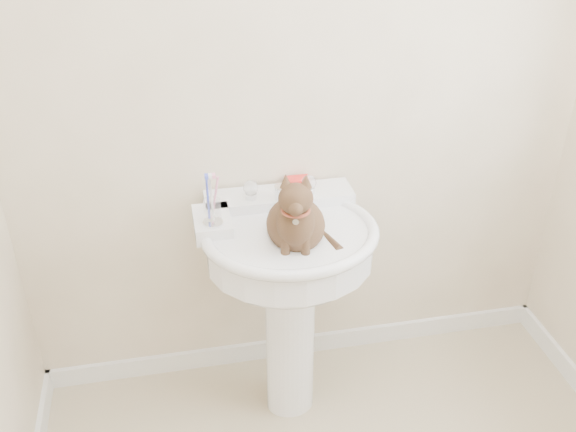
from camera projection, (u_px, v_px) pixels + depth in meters
wall_back at (305, 86)px, 2.28m from camera, size 2.20×0.00×2.50m
baseboard_back at (302, 344)px, 2.89m from camera, size 2.20×0.02×0.09m
pedestal_sink at (289, 265)px, 2.30m from camera, size 0.64×0.63×0.88m
faucet at (281, 188)px, 2.32m from camera, size 0.28×0.12×0.14m
soap_bar at (297, 182)px, 2.42m from camera, size 0.09×0.06×0.03m
toothbrush_cup at (212, 211)px, 2.16m from camera, size 0.07×0.07×0.19m
cat at (297, 221)px, 2.12m from camera, size 0.22×0.27×0.40m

